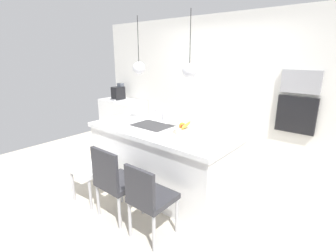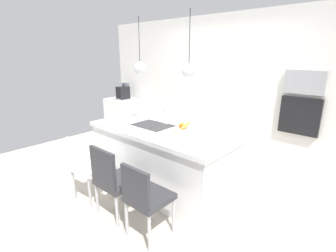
{
  "view_description": "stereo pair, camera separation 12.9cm",
  "coord_description": "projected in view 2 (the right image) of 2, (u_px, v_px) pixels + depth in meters",
  "views": [
    {
      "loc": [
        2.2,
        -2.5,
        1.94
      ],
      "look_at": [
        0.1,
        0.0,
        0.98
      ],
      "focal_mm": 26.63,
      "sensor_mm": 36.0,
      "label": 1
    },
    {
      "loc": [
        2.29,
        -2.42,
        1.94
      ],
      "look_at": [
        0.1,
        0.0,
        0.98
      ],
      "focal_mm": 26.63,
      "sensor_mm": 36.0,
      "label": 2
    }
  ],
  "objects": [
    {
      "name": "floor",
      "position": [
        163.0,
        187.0,
        3.74
      ],
      "size": [
        6.6,
        6.6,
        0.0
      ],
      "primitive_type": "plane",
      "color": "beige",
      "rests_on": "ground"
    },
    {
      "name": "back_wall",
      "position": [
        225.0,
        90.0,
        4.55
      ],
      "size": [
        6.0,
        0.1,
        2.6
      ],
      "primitive_type": "cube",
      "color": "silver",
      "rests_on": "ground"
    },
    {
      "name": "kitchen_island",
      "position": [
        163.0,
        159.0,
        3.61
      ],
      "size": [
        2.12,
        1.01,
        0.93
      ],
      "color": "white",
      "rests_on": "ground"
    },
    {
      "name": "sink_basin",
      "position": [
        152.0,
        126.0,
        3.61
      ],
      "size": [
        0.56,
        0.4,
        0.02
      ],
      "primitive_type": "cube",
      "color": "#2D2D30",
      "rests_on": "kitchen_island"
    },
    {
      "name": "faucet",
      "position": [
        162.0,
        113.0,
        3.72
      ],
      "size": [
        0.02,
        0.17,
        0.22
      ],
      "color": "silver",
      "rests_on": "kitchen_island"
    },
    {
      "name": "fruit_bowl",
      "position": [
        183.0,
        129.0,
        3.27
      ],
      "size": [
        0.26,
        0.26,
        0.16
      ],
      "color": "beige",
      "rests_on": "kitchen_island"
    },
    {
      "name": "side_counter",
      "position": [
        127.0,
        117.0,
        6.08
      ],
      "size": [
        1.1,
        0.6,
        0.87
      ],
      "primitive_type": "cube",
      "color": "white",
      "rests_on": "ground"
    },
    {
      "name": "coffee_machine",
      "position": [
        123.0,
        92.0,
        5.99
      ],
      "size": [
        0.2,
        0.35,
        0.38
      ],
      "color": "black",
      "rests_on": "side_counter"
    },
    {
      "name": "microwave",
      "position": [
        305.0,
        82.0,
        3.58
      ],
      "size": [
        0.54,
        0.08,
        0.34
      ],
      "primitive_type": "cube",
      "color": "#9E9EA3",
      "rests_on": "back_wall"
    },
    {
      "name": "oven",
      "position": [
        300.0,
        116.0,
        3.72
      ],
      "size": [
        0.56,
        0.08,
        0.56
      ],
      "primitive_type": "cube",
      "color": "black",
      "rests_on": "back_wall"
    },
    {
      "name": "chair_near",
      "position": [
        88.0,
        165.0,
        3.31
      ],
      "size": [
        0.46,
        0.51,
        0.9
      ],
      "color": "white",
      "rests_on": "ground"
    },
    {
      "name": "chair_middle",
      "position": [
        113.0,
        178.0,
        2.96
      ],
      "size": [
        0.47,
        0.43,
        0.91
      ],
      "color": "#333338",
      "rests_on": "ground"
    },
    {
      "name": "chair_far",
      "position": [
        145.0,
        196.0,
        2.6
      ],
      "size": [
        0.42,
        0.44,
        0.87
      ],
      "color": "#333338",
      "rests_on": "ground"
    },
    {
      "name": "pendant_light_left",
      "position": [
        140.0,
        68.0,
        3.53
      ],
      "size": [
        0.17,
        0.17,
        0.77
      ],
      "color": "silver"
    },
    {
      "name": "pendant_light_right",
      "position": [
        189.0,
        70.0,
        2.97
      ],
      "size": [
        0.17,
        0.17,
        0.77
      ],
      "color": "silver"
    }
  ]
}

